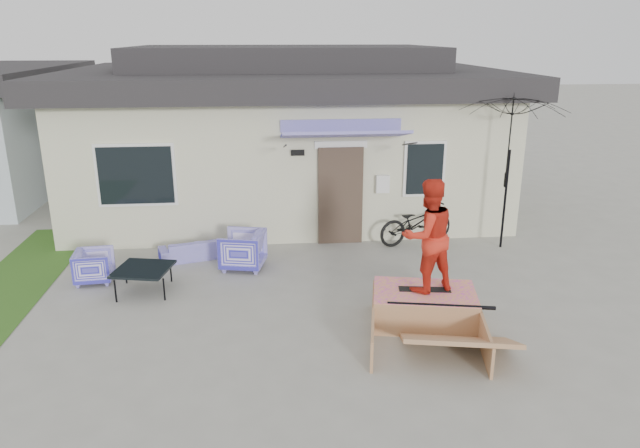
{
  "coord_description": "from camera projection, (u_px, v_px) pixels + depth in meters",
  "views": [
    {
      "loc": [
        -0.62,
        -7.54,
        4.32
      ],
      "look_at": [
        0.3,
        1.8,
        1.3
      ],
      "focal_mm": 33.06,
      "sensor_mm": 36.0,
      "label": 1
    }
  ],
  "objects": [
    {
      "name": "ground",
      "position": [
        312.0,
        348.0,
        8.53
      ],
      "size": [
        90.0,
        90.0,
        0.0
      ],
      "primitive_type": "plane",
      "color": "gray",
      "rests_on": "ground"
    },
    {
      "name": "house",
      "position": [
        286.0,
        130.0,
        15.5
      ],
      "size": [
        10.8,
        8.49,
        4.1
      ],
      "color": "beige",
      "rests_on": "ground"
    },
    {
      "name": "loveseat",
      "position": [
        193.0,
        246.0,
        11.87
      ],
      "size": [
        1.39,
        0.75,
        0.52
      ],
      "primitive_type": "imported",
      "rotation": [
        0.0,
        0.0,
        3.42
      ],
      "color": "#2622B3",
      "rests_on": "ground"
    },
    {
      "name": "armchair_left",
      "position": [
        94.0,
        265.0,
        10.72
      ],
      "size": [
        0.65,
        0.69,
        0.66
      ],
      "primitive_type": "imported",
      "rotation": [
        0.0,
        0.0,
        1.65
      ],
      "color": "#2622B3",
      "rests_on": "ground"
    },
    {
      "name": "armchair_right",
      "position": [
        242.0,
        248.0,
        11.34
      ],
      "size": [
        0.89,
        0.93,
        0.81
      ],
      "primitive_type": "imported",
      "rotation": [
        0.0,
        0.0,
        -1.79
      ],
      "color": "#2622B3",
      "rests_on": "ground"
    },
    {
      "name": "coffee_table",
      "position": [
        144.0,
        280.0,
        10.33
      ],
      "size": [
        1.07,
        1.07,
        0.44
      ],
      "primitive_type": "cube",
      "rotation": [
        0.0,
        0.0,
        -0.21
      ],
      "color": "black",
      "rests_on": "ground"
    },
    {
      "name": "bicycle",
      "position": [
        416.0,
        218.0,
        12.65
      ],
      "size": [
        1.86,
        1.13,
        1.13
      ],
      "primitive_type": "imported",
      "rotation": [
        0.0,
        0.0,
        1.89
      ],
      "color": "black",
      "rests_on": "ground"
    },
    {
      "name": "patio_umbrella",
      "position": [
        508.0,
        167.0,
        12.04
      ],
      "size": [
        2.27,
        2.12,
        2.2
      ],
      "color": "black",
      "rests_on": "ground"
    },
    {
      "name": "skate_ramp",
      "position": [
        424.0,
        307.0,
        9.21
      ],
      "size": [
        1.96,
        2.37,
        0.52
      ],
      "primitive_type": null,
      "rotation": [
        0.0,
        0.0,
        -0.2
      ],
      "color": "#A7764E",
      "rests_on": "ground"
    },
    {
      "name": "skateboard",
      "position": [
        425.0,
        289.0,
        9.17
      ],
      "size": [
        0.82,
        0.32,
        0.05
      ],
      "primitive_type": "cube",
      "rotation": [
        0.0,
        0.0,
        -0.16
      ],
      "color": "black",
      "rests_on": "skate_ramp"
    },
    {
      "name": "skater",
      "position": [
        428.0,
        234.0,
        8.89
      ],
      "size": [
        1.02,
        0.89,
        1.76
      ],
      "primitive_type": "imported",
      "rotation": [
        0.0,
        0.0,
        3.43
      ],
      "color": "red",
      "rests_on": "skateboard"
    }
  ]
}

